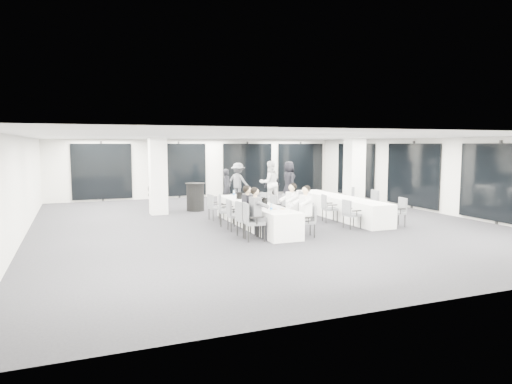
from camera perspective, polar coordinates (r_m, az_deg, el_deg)
room at (r=16.16m, az=2.11°, el=1.79°), size 14.04×16.04×2.84m
column_left at (r=17.11m, az=-12.16°, el=1.94°), size 0.60×0.60×2.80m
column_right at (r=17.65m, az=12.16°, el=2.06°), size 0.60×0.60×2.80m
banquet_table_main at (r=14.25m, az=-0.18°, el=-2.87°), size 0.90×5.00×0.75m
banquet_table_side at (r=16.23m, az=10.45°, el=-1.88°), size 0.90×5.00×0.75m
cocktail_table at (r=17.81m, az=-7.59°, el=-0.58°), size 0.78×0.78×1.08m
chair_main_left_near at (r=12.17m, az=-0.59°, el=-3.41°), size 0.58×0.62×1.02m
chair_main_left_second at (r=12.69m, az=-1.49°, el=-3.11°), size 0.53×0.59×0.99m
chair_main_left_mid at (r=13.60m, az=-2.87°, el=-2.63°), size 0.50×0.55×0.94m
chair_main_left_fourth at (r=14.40m, az=-3.98°, el=-2.04°), size 0.60×0.63×0.99m
chair_main_left_far at (r=15.53m, az=-5.27°, el=-1.68°), size 0.49×0.53×0.88m
chair_main_right_near at (r=12.77m, az=6.60°, el=-3.36°), size 0.52×0.55×0.88m
chair_main_right_second at (r=13.51m, az=4.90°, el=-2.73°), size 0.56×0.59×0.92m
chair_main_right_mid at (r=14.40m, az=3.16°, el=-2.01°), size 0.55×0.60×0.99m
chair_main_right_fourth at (r=15.19m, az=1.76°, el=-1.83°), size 0.45×0.50×0.88m
chair_main_right_far at (r=15.93m, az=0.59°, el=-1.45°), size 0.48×0.53×0.89m
chair_side_left_near at (r=14.19m, az=11.67°, el=-2.50°), size 0.46×0.51×0.89m
chair_side_left_mid at (r=15.30m, az=8.95°, el=-1.78°), size 0.55×0.58×0.91m
chair_side_left_far at (r=16.76m, az=6.04°, el=-1.15°), size 0.50×0.54×0.87m
chair_side_right_near at (r=14.99m, az=17.42°, el=-2.17°), size 0.51×0.55×0.90m
chair_side_right_mid at (r=16.15m, az=14.17°, el=-1.30°), size 0.57×0.62×1.00m
chair_side_right_far at (r=17.37m, az=11.30°, el=-0.75°), size 0.52×0.58×0.99m
seated_guest_a at (r=12.19m, az=0.18°, el=-2.30°), size 0.50×0.38×1.44m
seated_guest_b at (r=12.72m, az=-0.79°, el=-1.95°), size 0.50×0.38×1.44m
seated_guest_c at (r=12.66m, az=5.96°, el=-2.02°), size 0.50×0.38×1.44m
seated_guest_d at (r=13.42m, az=4.26°, el=-1.55°), size 0.50×0.38×1.44m
standing_guest_a at (r=19.85m, az=-3.65°, el=1.02°), size 0.80×0.79×1.71m
standing_guest_b at (r=19.35m, az=1.74°, el=1.50°), size 1.05×0.67×2.11m
standing_guest_c at (r=20.81m, az=-2.26°, el=1.60°), size 1.31×1.38×1.96m
standing_guest_d at (r=19.52m, az=2.01°, el=1.07°), size 1.20×0.97×1.79m
standing_guest_e at (r=21.05m, az=4.13°, el=1.73°), size 0.60×0.98×2.02m
standing_guest_g at (r=19.08m, az=-12.63°, el=0.67°), size 0.79×0.75×1.70m
standing_guest_h at (r=21.02m, az=12.41°, el=1.42°), size 0.66×0.97×1.89m
ice_bucket_near at (r=13.35m, az=0.93°, el=-1.27°), size 0.23×0.23×0.26m
ice_bucket_far at (r=15.24m, az=-2.10°, el=-0.43°), size 0.20×0.20×0.23m
water_bottle_a at (r=12.40m, az=1.92°, el=-1.98°), size 0.06×0.06×0.20m
water_bottle_b at (r=14.34m, az=-0.19°, el=-0.86°), size 0.07×0.07×0.22m
water_bottle_c at (r=15.98m, az=-2.77°, el=-0.17°), size 0.07×0.07×0.21m
plate_a at (r=12.76m, az=2.27°, el=-2.16°), size 0.21×0.21×0.03m
plate_b at (r=12.81m, az=3.36°, el=-2.14°), size 0.22×0.22×0.03m
plate_c at (r=13.89m, az=0.64°, el=-1.49°), size 0.22×0.22×0.03m
wine_glass at (r=12.28m, az=4.37°, el=-1.77°), size 0.08×0.08×0.22m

